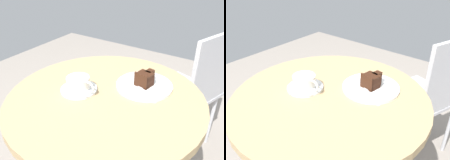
{
  "view_description": "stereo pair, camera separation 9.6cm",
  "coord_description": "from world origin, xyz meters",
  "views": [
    {
      "loc": [
        0.45,
        -0.64,
        1.26
      ],
      "look_at": [
        -0.01,
        0.06,
        0.78
      ],
      "focal_mm": 38.0,
      "sensor_mm": 36.0,
      "label": 1
    },
    {
      "loc": [
        0.53,
        -0.59,
        1.26
      ],
      "look_at": [
        -0.01,
        0.06,
        0.78
      ],
      "focal_mm": 38.0,
      "sensor_mm": 36.0,
      "label": 2
    }
  ],
  "objects": [
    {
      "name": "cafe_table",
      "position": [
        0.0,
        0.0,
        0.62
      ],
      "size": [
        0.78,
        0.78,
        0.74
      ],
      "color": "tan",
      "rests_on": "ground"
    },
    {
      "name": "saucer",
      "position": [
        -0.11,
        -0.03,
        0.75
      ],
      "size": [
        0.15,
        0.15,
        0.01
      ],
      "color": "white",
      "rests_on": "cafe_table"
    },
    {
      "name": "coffee_cup",
      "position": [
        -0.11,
        -0.03,
        0.78
      ],
      "size": [
        0.12,
        0.09,
        0.06
      ],
      "color": "white",
      "rests_on": "saucer"
    },
    {
      "name": "teaspoon",
      "position": [
        -0.06,
        -0.03,
        0.75
      ],
      "size": [
        0.04,
        0.1,
        0.0
      ],
      "rotation": [
        0.0,
        0.0,
        4.97
      ],
      "color": "silver",
      "rests_on": "saucer"
    },
    {
      "name": "cake_plate",
      "position": [
        0.1,
        0.14,
        0.75
      ],
      "size": [
        0.23,
        0.23,
        0.01
      ],
      "color": "white",
      "rests_on": "cafe_table"
    },
    {
      "name": "cake_slice",
      "position": [
        0.1,
        0.14,
        0.78
      ],
      "size": [
        0.07,
        0.09,
        0.06
      ],
      "rotation": [
        0.0,
        0.0,
        1.41
      ],
      "color": "#381E14",
      "rests_on": "cake_plate"
    },
    {
      "name": "fork",
      "position": [
        0.05,
        0.13,
        0.76
      ],
      "size": [
        0.13,
        0.09,
        0.0
      ],
      "rotation": [
        0.0,
        0.0,
        2.61
      ],
      "color": "silver",
      "rests_on": "cake_plate"
    },
    {
      "name": "napkin",
      "position": [
        0.12,
        0.14,
        0.74
      ],
      "size": [
        0.17,
        0.16,
        0.0
      ],
      "rotation": [
        0.0,
        0.0,
        3.0
      ],
      "color": "beige",
      "rests_on": "cafe_table"
    },
    {
      "name": "cafe_chair",
      "position": [
        0.19,
        0.69,
        0.5
      ],
      "size": [
        0.49,
        0.49,
        0.86
      ],
      "rotation": [
        0.0,
        0.0,
        4.36
      ],
      "color": "#BCBCC1",
      "rests_on": "ground"
    }
  ]
}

